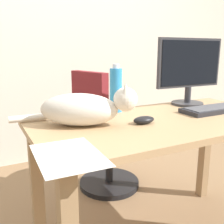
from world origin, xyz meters
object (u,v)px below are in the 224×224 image
keyboard (216,109)px  cat (84,108)px  office_chair (104,139)px  computer_mouse (144,120)px  monitor (190,69)px  water_bottle (116,90)px

keyboard → cat: (-0.78, 0.07, 0.07)m
office_chair → cat: bearing=-122.4°
office_chair → keyboard: size_ratio=2.13×
computer_mouse → keyboard: bearing=3.9°
monitor → cat: size_ratio=0.91×
computer_mouse → cat: bearing=158.5°
computer_mouse → water_bottle: (0.00, 0.29, 0.11)m
cat → computer_mouse: cat is taller
office_chair → keyboard: bearing=-61.8°
water_bottle → office_chair: bearing=72.7°
water_bottle → computer_mouse: bearing=-90.3°
keyboard → water_bottle: bearing=154.2°
keyboard → water_bottle: 0.59m
keyboard → computer_mouse: size_ratio=4.00×
monitor → water_bottle: bearing=175.9°
monitor → water_bottle: monitor is taller
office_chair → keyboard: (0.38, -0.71, 0.35)m
office_chair → water_bottle: 0.66m
keyboard → cat: 0.79m
cat → water_bottle: size_ratio=1.98×
cat → monitor: bearing=10.9°
keyboard → cat: cat is taller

